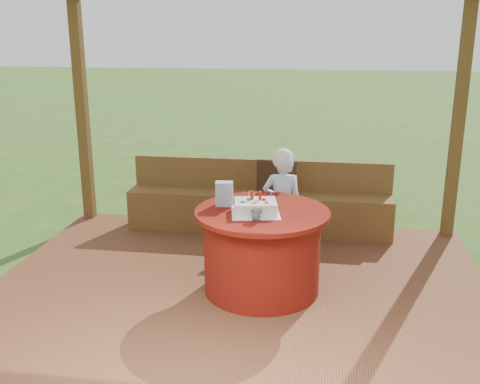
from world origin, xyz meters
The scene contains 10 objects.
ground centered at (0.00, 0.00, 0.00)m, with size 60.00×60.00×0.00m, color #2F541C.
deck centered at (0.00, 0.00, 0.06)m, with size 4.50×4.00×0.12m, color brown.
pergola centered at (0.00, 0.00, 2.41)m, with size 4.50×4.00×2.72m.
bench centered at (0.00, 1.72, 0.38)m, with size 3.00×0.42×0.80m.
table centered at (0.21, 0.17, 0.50)m, with size 1.17×1.17×0.75m.
chair centered at (0.21, 1.38, 0.61)m, with size 0.47×0.47×0.89m.
elderly_woman centered at (0.32, 0.98, 0.70)m, with size 0.42×0.30×1.13m.
birthday_cake centered at (0.15, 0.10, 0.92)m, with size 0.47×0.47×0.18m.
gift_bag centered at (-0.14, 0.26, 0.98)m, with size 0.15×0.10×0.22m, color pink.
drinking_glass centered at (0.19, -0.11, 0.91)m, with size 0.10×0.10×0.09m, color white.
Camera 1 is at (0.69, -4.39, 2.37)m, focal length 42.00 mm.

